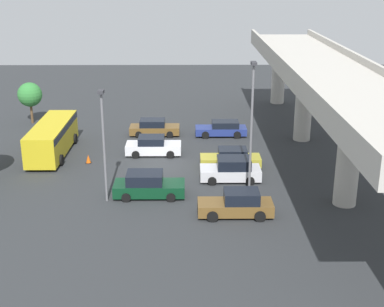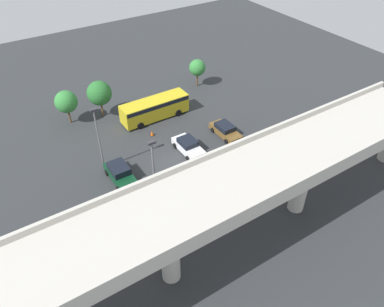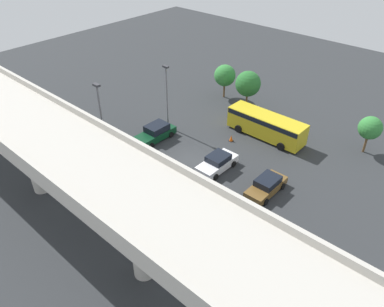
{
  "view_description": "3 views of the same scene",
  "coord_description": "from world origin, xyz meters",
  "px_view_note": "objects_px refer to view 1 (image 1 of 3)",
  "views": [
    {
      "loc": [
        38.77,
        2.0,
        14.64
      ],
      "look_at": [
        1.4,
        2.31,
        1.6
      ],
      "focal_mm": 50.0,
      "sensor_mm": 36.0,
      "label": 1
    },
    {
      "loc": [
        15.02,
        27.86,
        26.57
      ],
      "look_at": [
        -1.71,
        1.92,
        2.06
      ],
      "focal_mm": 35.0,
      "sensor_mm": 36.0,
      "label": 2
    },
    {
      "loc": [
        -20.86,
        22.73,
        22.06
      ],
      "look_at": [
        -1.75,
        1.43,
        2.41
      ],
      "focal_mm": 35.0,
      "sensor_mm": 36.0,
      "label": 3
    }
  ],
  "objects_px": {
    "shuttle_bus": "(52,136)",
    "lamp_post_near_aisle": "(103,137)",
    "parked_car_2": "(231,158)",
    "lamp_post_mid_lot": "(252,119)",
    "parked_car_1": "(153,146)",
    "parked_car_0": "(222,129)",
    "traffic_cone": "(88,159)",
    "parked_car_5": "(237,204)",
    "tree_front_left": "(30,95)",
    "parked_car_4": "(148,185)",
    "parked_car_3": "(231,170)",
    "parked_car_6": "(154,128)"
  },
  "relations": [
    {
      "from": "parked_car_1",
      "to": "lamp_post_near_aisle",
      "type": "distance_m",
      "value": 10.3
    },
    {
      "from": "parked_car_2",
      "to": "traffic_cone",
      "type": "height_order",
      "value": "parked_car_2"
    },
    {
      "from": "parked_car_4",
      "to": "lamp_post_near_aisle",
      "type": "xyz_separation_m",
      "value": [
        0.77,
        -2.68,
        3.64
      ]
    },
    {
      "from": "parked_car_0",
      "to": "shuttle_bus",
      "type": "distance_m",
      "value": 15.16
    },
    {
      "from": "parked_car_1",
      "to": "lamp_post_near_aisle",
      "type": "height_order",
      "value": "lamp_post_near_aisle"
    },
    {
      "from": "parked_car_6",
      "to": "traffic_cone",
      "type": "relative_size",
      "value": 6.5
    },
    {
      "from": "parked_car_2",
      "to": "parked_car_4",
      "type": "bearing_deg",
      "value": 42.61
    },
    {
      "from": "parked_car_6",
      "to": "shuttle_bus",
      "type": "xyz_separation_m",
      "value": [
        5.27,
        -8.05,
        0.88
      ]
    },
    {
      "from": "parked_car_3",
      "to": "parked_car_5",
      "type": "bearing_deg",
      "value": 88.93
    },
    {
      "from": "traffic_cone",
      "to": "parked_car_0",
      "type": "bearing_deg",
      "value": 123.16
    },
    {
      "from": "shuttle_bus",
      "to": "traffic_cone",
      "type": "relative_size",
      "value": 12.61
    },
    {
      "from": "parked_car_3",
      "to": "lamp_post_mid_lot",
      "type": "xyz_separation_m",
      "value": [
        2.22,
        1.06,
        4.41
      ]
    },
    {
      "from": "lamp_post_near_aisle",
      "to": "lamp_post_mid_lot",
      "type": "distance_m",
      "value": 9.72
    },
    {
      "from": "parked_car_6",
      "to": "lamp_post_mid_lot",
      "type": "height_order",
      "value": "lamp_post_mid_lot"
    },
    {
      "from": "parked_car_5",
      "to": "lamp_post_near_aisle",
      "type": "height_order",
      "value": "lamp_post_near_aisle"
    },
    {
      "from": "parked_car_2",
      "to": "parked_car_1",
      "type": "bearing_deg",
      "value": -25.54
    },
    {
      "from": "parked_car_6",
      "to": "shuttle_bus",
      "type": "distance_m",
      "value": 9.66
    },
    {
      "from": "parked_car_2",
      "to": "parked_car_3",
      "type": "distance_m",
      "value": 2.73
    },
    {
      "from": "parked_car_1",
      "to": "shuttle_bus",
      "type": "xyz_separation_m",
      "value": [
        -0.19,
        -8.28,
        0.85
      ]
    },
    {
      "from": "parked_car_3",
      "to": "traffic_cone",
      "type": "xyz_separation_m",
      "value": [
        -3.63,
        -11.02,
        -0.46
      ]
    },
    {
      "from": "parked_car_5",
      "to": "lamp_post_near_aisle",
      "type": "bearing_deg",
      "value": -15.24
    },
    {
      "from": "parked_car_1",
      "to": "lamp_post_mid_lot",
      "type": "xyz_separation_m",
      "value": [
        7.89,
        7.08,
        4.48
      ]
    },
    {
      "from": "parked_car_5",
      "to": "tree_front_left",
      "type": "height_order",
      "value": "tree_front_left"
    },
    {
      "from": "parked_car_2",
      "to": "lamp_post_near_aisle",
      "type": "height_order",
      "value": "lamp_post_near_aisle"
    },
    {
      "from": "parked_car_1",
      "to": "parked_car_3",
      "type": "distance_m",
      "value": 8.27
    },
    {
      "from": "shuttle_bus",
      "to": "parked_car_0",
      "type": "bearing_deg",
      "value": 109.14
    },
    {
      "from": "parked_car_2",
      "to": "parked_car_5",
      "type": "xyz_separation_m",
      "value": [
        8.61,
        -0.29,
        0.07
      ]
    },
    {
      "from": "parked_car_1",
      "to": "shuttle_bus",
      "type": "bearing_deg",
      "value": 178.7
    },
    {
      "from": "parked_car_5",
      "to": "tree_front_left",
      "type": "bearing_deg",
      "value": -48.78
    },
    {
      "from": "parked_car_2",
      "to": "traffic_cone",
      "type": "distance_m",
      "value": 11.24
    },
    {
      "from": "parked_car_2",
      "to": "parked_car_4",
      "type": "relative_size",
      "value": 0.98
    },
    {
      "from": "shuttle_bus",
      "to": "lamp_post_mid_lot",
      "type": "xyz_separation_m",
      "value": [
        8.08,
        15.36,
        3.63
      ]
    },
    {
      "from": "parked_car_4",
      "to": "parked_car_1",
      "type": "bearing_deg",
      "value": 91.17
    },
    {
      "from": "parked_car_2",
      "to": "shuttle_bus",
      "type": "relative_size",
      "value": 0.53
    },
    {
      "from": "parked_car_3",
      "to": "parked_car_5",
      "type": "relative_size",
      "value": 0.94
    },
    {
      "from": "parked_car_2",
      "to": "lamp_post_near_aisle",
      "type": "xyz_separation_m",
      "value": [
        6.32,
        -8.71,
        3.73
      ]
    },
    {
      "from": "parked_car_5",
      "to": "traffic_cone",
      "type": "relative_size",
      "value": 6.65
    },
    {
      "from": "parked_car_0",
      "to": "parked_car_2",
      "type": "xyz_separation_m",
      "value": [
        8.11,
        0.19,
        0.01
      ]
    },
    {
      "from": "parked_car_4",
      "to": "shuttle_bus",
      "type": "relative_size",
      "value": 0.54
    },
    {
      "from": "shuttle_bus",
      "to": "lamp_post_near_aisle",
      "type": "xyz_separation_m",
      "value": [
        9.47,
        5.77,
        2.85
      ]
    },
    {
      "from": "parked_car_4",
      "to": "lamp_post_near_aisle",
      "type": "relative_size",
      "value": 0.64
    },
    {
      "from": "parked_car_2",
      "to": "parked_car_5",
      "type": "bearing_deg",
      "value": 88.05
    },
    {
      "from": "parked_car_0",
      "to": "traffic_cone",
      "type": "relative_size",
      "value": 6.64
    },
    {
      "from": "parked_car_0",
      "to": "tree_front_left",
      "type": "bearing_deg",
      "value": -13.27
    },
    {
      "from": "parked_car_2",
      "to": "lamp_post_mid_lot",
      "type": "relative_size",
      "value": 0.52
    },
    {
      "from": "parked_car_4",
      "to": "lamp_post_near_aisle",
      "type": "height_order",
      "value": "lamp_post_near_aisle"
    },
    {
      "from": "parked_car_4",
      "to": "parked_car_2",
      "type": "bearing_deg",
      "value": 42.61
    },
    {
      "from": "parked_car_1",
      "to": "lamp_post_near_aisle",
      "type": "xyz_separation_m",
      "value": [
        9.28,
        -2.51,
        3.7
      ]
    },
    {
      "from": "parked_car_2",
      "to": "tree_front_left",
      "type": "height_order",
      "value": "tree_front_left"
    },
    {
      "from": "parked_car_3",
      "to": "parked_car_0",
      "type": "bearing_deg",
      "value": -89.95
    }
  ]
}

